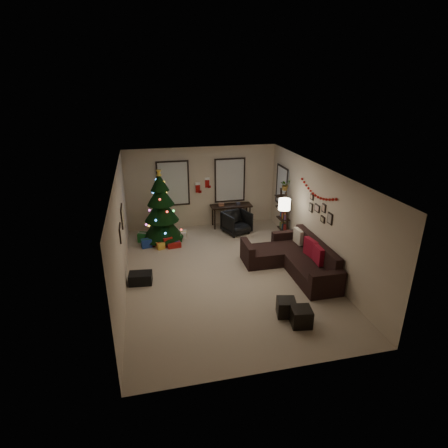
{
  "coord_description": "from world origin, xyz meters",
  "views": [
    {
      "loc": [
        -1.87,
        -8.08,
        4.69
      ],
      "look_at": [
        0.1,
        0.6,
        1.15
      ],
      "focal_mm": 29.12,
      "sensor_mm": 36.0,
      "label": 1
    }
  ],
  "objects_px": {
    "christmas_tree": "(161,212)",
    "sofa": "(295,260)",
    "desk_chair": "(237,222)",
    "desk": "(231,208)",
    "bookshelf": "(284,215)"
  },
  "relations": [
    {
      "from": "christmas_tree",
      "to": "desk",
      "type": "xyz_separation_m",
      "value": [
        2.37,
        0.77,
        -0.31
      ]
    },
    {
      "from": "desk",
      "to": "desk_chair",
      "type": "xyz_separation_m",
      "value": [
        0.03,
        -0.65,
        -0.29
      ]
    },
    {
      "from": "desk",
      "to": "desk_chair",
      "type": "relative_size",
      "value": 1.89
    },
    {
      "from": "desk_chair",
      "to": "desk",
      "type": "bearing_deg",
      "value": 71.88
    },
    {
      "from": "christmas_tree",
      "to": "sofa",
      "type": "relative_size",
      "value": 0.87
    },
    {
      "from": "christmas_tree",
      "to": "sofa",
      "type": "xyz_separation_m",
      "value": [
        3.28,
        -2.61,
        -0.69
      ]
    },
    {
      "from": "christmas_tree",
      "to": "desk",
      "type": "bearing_deg",
      "value": 17.89
    },
    {
      "from": "desk",
      "to": "desk_chair",
      "type": "bearing_deg",
      "value": -87.7
    },
    {
      "from": "christmas_tree",
      "to": "desk_chair",
      "type": "relative_size",
      "value": 3.19
    },
    {
      "from": "bookshelf",
      "to": "sofa",
      "type": "bearing_deg",
      "value": -102.65
    },
    {
      "from": "desk",
      "to": "bookshelf",
      "type": "xyz_separation_m",
      "value": [
        1.36,
        -1.36,
        0.11
      ]
    },
    {
      "from": "desk_chair",
      "to": "bookshelf",
      "type": "bearing_deg",
      "value": -48.34
    },
    {
      "from": "sofa",
      "to": "desk_chair",
      "type": "bearing_deg",
      "value": 107.84
    },
    {
      "from": "bookshelf",
      "to": "desk_chair",
      "type": "bearing_deg",
      "value": 152.09
    },
    {
      "from": "desk",
      "to": "bookshelf",
      "type": "relative_size",
      "value": 0.87
    }
  ]
}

